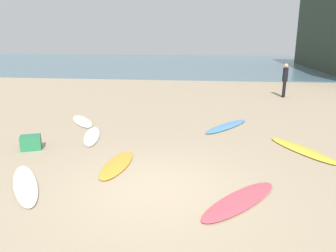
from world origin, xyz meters
The scene contains 11 objects.
ground_plane centered at (0.00, 0.00, 0.00)m, with size 120.00×120.00×0.00m, color tan.
ocean_water centered at (0.00, 38.82, 0.04)m, with size 120.00×40.00×0.08m, color slate.
surfboard_0 centered at (3.77, 2.97, 0.04)m, with size 0.56×2.51×0.08m, color yellow.
surfboard_1 centered at (1.78, -0.34, 0.03)m, with size 0.58×2.30×0.07m, color #D94C5B.
surfboard_2 centered at (-1.17, 1.19, 0.03)m, with size 0.58×2.01×0.07m, color gold.
surfboard_3 centered at (-2.83, -0.22, 0.04)m, with size 0.48×2.38×0.07m, color white.
surfboard_4 centered at (-3.77, 5.35, 0.04)m, with size 0.59×2.18×0.08m, color #EFEDCB.
surfboard_5 centered at (-2.71, 3.53, 0.03)m, with size 0.50×2.29×0.06m, color silver.
surfboard_6 centered at (1.73, 5.31, 0.04)m, with size 0.49×2.57×0.08m, color #5091D7.
beachgoer_near centered at (5.09, 12.18, 1.03)m, with size 0.36×0.36×1.83m.
beach_cooler centered at (-3.99, 2.07, 0.21)m, with size 0.55×0.40×0.42m, color #287F51.
Camera 1 is at (1.15, -6.28, 3.11)m, focal length 34.77 mm.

